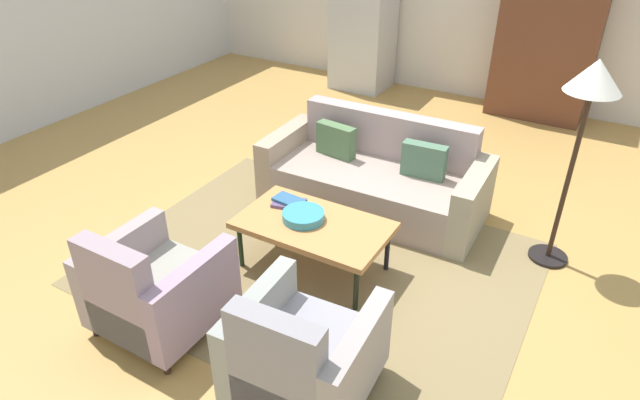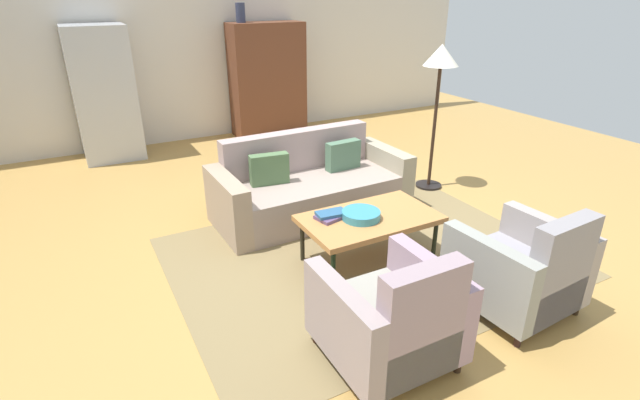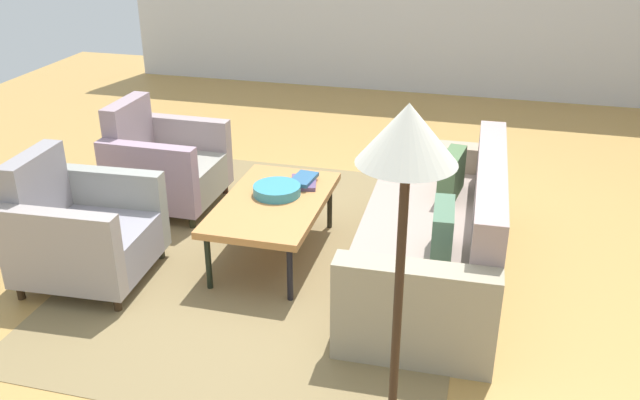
% 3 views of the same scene
% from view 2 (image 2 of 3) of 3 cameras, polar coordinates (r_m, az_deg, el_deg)
% --- Properties ---
extents(ground_plane, '(11.36, 11.36, 0.00)m').
position_cam_2_polar(ground_plane, '(4.97, 3.25, -3.35)').
color(ground_plane, '#B38846').
extents(wall_back, '(9.47, 0.12, 2.80)m').
position_cam_2_polar(wall_back, '(8.17, -12.13, 17.36)').
color(wall_back, silver).
rests_on(wall_back, ground).
extents(area_rug, '(3.40, 2.60, 0.01)m').
position_cam_2_polar(area_rug, '(4.46, 5.38, -6.80)').
color(area_rug, olive).
rests_on(area_rug, ground).
extents(couch, '(2.12, 0.95, 0.86)m').
position_cam_2_polar(couch, '(5.21, -1.39, 1.52)').
color(couch, gray).
rests_on(couch, ground).
extents(coffee_table, '(1.20, 0.70, 0.45)m').
position_cam_2_polar(coffee_table, '(4.23, 5.97, -2.41)').
color(coffee_table, black).
rests_on(coffee_table, ground).
extents(armchair_left, '(0.80, 0.80, 0.88)m').
position_cam_2_polar(armchair_left, '(3.17, 8.72, -14.11)').
color(armchair_left, '#382115').
rests_on(armchair_left, ground).
extents(armchair_right, '(0.84, 0.84, 0.88)m').
position_cam_2_polar(armchair_right, '(3.91, 23.20, -7.92)').
color(armchair_right, '#2C2C1E').
rests_on(armchair_right, ground).
extents(fruit_bowl, '(0.34, 0.34, 0.07)m').
position_cam_2_polar(fruit_bowl, '(4.15, 4.95, -1.79)').
color(fruit_bowl, teal).
rests_on(fruit_bowl, coffee_table).
extents(book_stack, '(0.30, 0.24, 0.06)m').
position_cam_2_polar(book_stack, '(4.15, 1.36, -1.82)').
color(book_stack, '#5C456C').
rests_on(book_stack, coffee_table).
extents(cabinet, '(1.20, 0.51, 1.80)m').
position_cam_2_polar(cabinet, '(8.15, -6.31, 14.15)').
color(cabinet, brown).
rests_on(cabinet, ground).
extents(vase_tall, '(0.15, 0.15, 0.29)m').
position_cam_2_polar(vase_tall, '(7.89, -9.53, 21.29)').
color(vase_tall, '#2C324D').
rests_on(vase_tall, cabinet).
extents(refrigerator, '(0.80, 0.73, 1.85)m').
position_cam_2_polar(refrigerator, '(7.47, -24.48, 11.49)').
color(refrigerator, '#B7BABF').
rests_on(refrigerator, ground).
extents(floor_lamp, '(0.40, 0.40, 1.72)m').
position_cam_2_polar(floor_lamp, '(5.77, 14.22, 14.98)').
color(floor_lamp, black).
rests_on(floor_lamp, ground).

